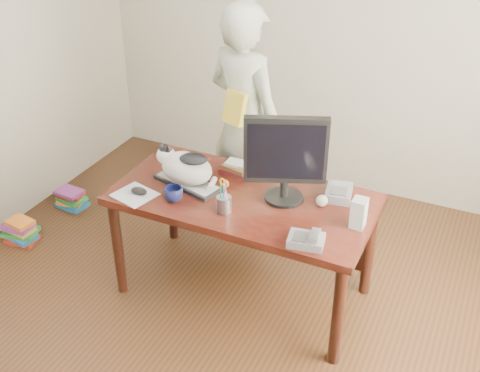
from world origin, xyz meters
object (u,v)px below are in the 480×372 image
person (245,122)px  book_pile_a (21,231)px  desk (249,210)px  book_pile_b (71,199)px  book_stack (237,168)px  pen_cup (224,202)px  coffee_mug (174,194)px  keyboard (188,183)px  mouse (139,191)px  monitor (286,155)px  phone (307,240)px  speaker (359,213)px  cat (185,166)px  baseball (322,201)px  calculator (339,193)px

person → book_pile_a: size_ratio=6.48×
desk → book_pile_b: (-1.72, 0.27, -0.53)m
book_stack → book_pile_a: (-1.59, -0.45, -0.70)m
book_stack → person: (-0.17, 0.49, 0.09)m
pen_cup → coffee_mug: (-0.33, -0.02, -0.02)m
keyboard → pen_cup: bearing=-12.5°
keyboard → mouse: mouse is taller
mouse → person: 1.03m
monitor → mouse: size_ratio=4.55×
phone → speaker: speaker is taller
speaker → mouse: bearing=-168.8°
cat → speaker: cat is taller
keyboard → book_stack: size_ratio=2.24×
desk → book_pile_a: size_ratio=5.92×
coffee_mug → speaker: bearing=10.8°
book_stack → book_pile_a: book_stack is taller
coffee_mug → baseball: bearing=21.4°
speaker → book_pile_b: 2.58m
pen_cup → book_pile_b: bearing=161.9°
calculator → person: (-0.86, 0.50, 0.10)m
baseball → book_pile_b: bearing=173.5°
desk → book_stack: (-0.16, 0.17, 0.18)m
book_stack → book_pile_b: 1.72m
phone → book_stack: size_ratio=1.01×
person → book_pile_b: (-1.39, -0.39, -0.80)m
desk → calculator: size_ratio=7.03×
book_stack → book_pile_b: (-1.56, 0.10, -0.71)m
coffee_mug → book_stack: coffee_mug is taller
cat → book_pile_b: size_ratio=1.72×
keyboard → coffee_mug: size_ratio=4.19×
coffee_mug → speaker: (1.08, 0.21, 0.04)m
pen_cup → baseball: 0.59m
book_pile_b → phone: bearing=-16.2°
keyboard → cat: bearing=-171.6°
coffee_mug → person: size_ratio=0.07×
keyboard → baseball: 0.86m
cat → book_stack: (0.23, 0.27, -0.10)m
mouse → book_pile_b: size_ratio=0.47×
keyboard → calculator: 0.95m
monitor → speaker: 0.53m
pen_cup → baseball: size_ratio=3.21×
book_stack → phone: bearing=-31.5°
baseball → book_stack: bearing=166.7°
monitor → pen_cup: (-0.27, -0.26, -0.25)m
book_stack → desk: bearing=-39.0°
mouse → calculator: bearing=38.1°
desk → book_pile_a: 1.85m
desk → cat: (-0.39, -0.10, 0.28)m
phone → person: bearing=119.2°
coffee_mug → calculator: bearing=27.5°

